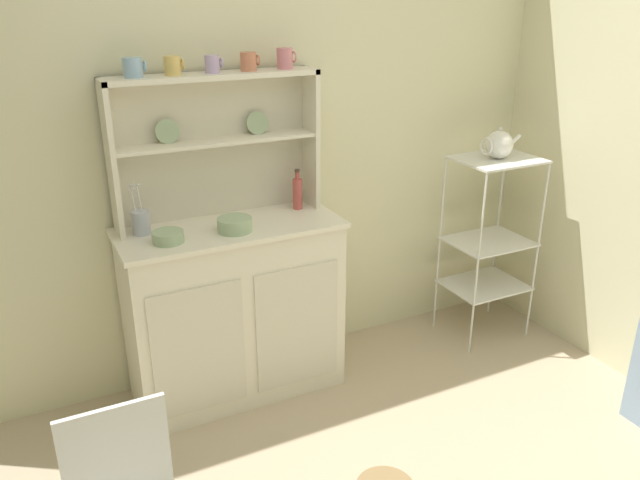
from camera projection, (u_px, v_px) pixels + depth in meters
wall_back at (265, 136)px, 3.15m from camera, size 3.84×0.05×2.50m
hutch_cabinet at (235, 309)px, 3.11m from camera, size 1.06×0.45×0.90m
hutch_shelf_unit at (214, 135)px, 2.93m from camera, size 0.99×0.18×0.69m
bakers_rack at (490, 228)px, 3.58m from camera, size 0.45×0.36×1.07m
cup_sky_0 at (133, 68)px, 2.63m from camera, size 0.09×0.08×0.08m
cup_gold_1 at (173, 66)px, 2.70m from camera, size 0.09×0.07×0.08m
cup_lilac_2 at (212, 64)px, 2.78m from camera, size 0.08×0.07×0.08m
cup_terracotta_3 at (249, 61)px, 2.85m from camera, size 0.09×0.07×0.08m
cup_rose_4 at (285, 58)px, 2.92m from camera, size 0.09×0.07×0.09m
bowl_mixing_large at (168, 237)px, 2.75m from camera, size 0.14×0.14×0.05m
bowl_floral_medium at (235, 224)px, 2.87m from camera, size 0.16×0.16×0.06m
jam_bottle at (297, 193)px, 3.15m from camera, size 0.05×0.05×0.20m
utensil_jar at (141, 222)px, 2.82m from camera, size 0.08×0.08×0.24m
porcelain_teapot at (499, 145)px, 3.39m from camera, size 0.24×0.15×0.17m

